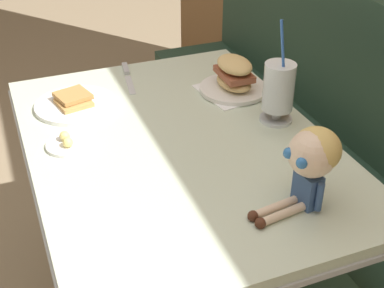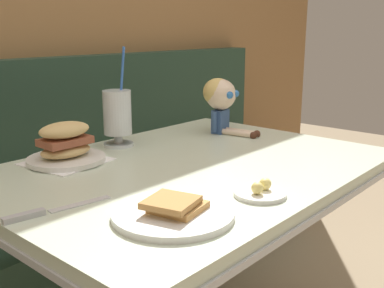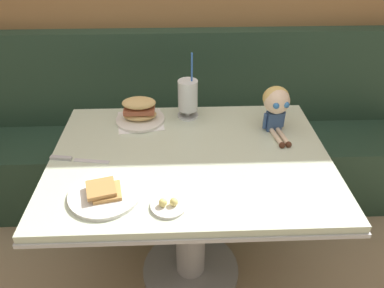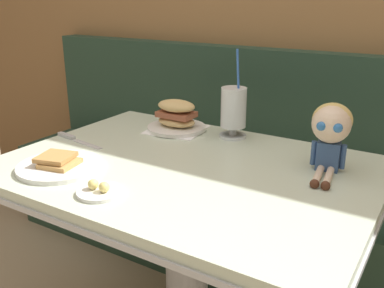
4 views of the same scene
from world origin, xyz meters
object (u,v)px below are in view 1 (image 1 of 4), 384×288
(toast_plate, at_px, (75,104))
(seated_doll, at_px, (312,158))
(butter_knife, at_px, (127,73))
(butter_saucer, at_px, (68,144))
(sandwich_plate, at_px, (234,78))
(milkshake_glass, at_px, (278,90))

(toast_plate, xyz_separation_m, seated_doll, (0.67, 0.41, 0.12))
(toast_plate, distance_m, butter_knife, 0.27)
(toast_plate, xyz_separation_m, butter_saucer, (0.22, -0.06, -0.00))
(toast_plate, xyz_separation_m, sandwich_plate, (0.08, 0.50, 0.03))
(sandwich_plate, bearing_deg, butter_saucer, -76.30)
(milkshake_glass, bearing_deg, sandwich_plate, -171.08)
(milkshake_glass, distance_m, butter_knife, 0.58)
(toast_plate, distance_m, seated_doll, 0.79)
(butter_saucer, xyz_separation_m, seated_doll, (0.45, 0.47, 0.12))
(sandwich_plate, bearing_deg, seated_doll, -8.95)
(milkshake_glass, distance_m, sandwich_plate, 0.23)
(butter_knife, distance_m, seated_doll, 0.87)
(toast_plate, bearing_deg, butter_saucer, -16.42)
(seated_doll, bearing_deg, milkshake_glass, 161.09)
(sandwich_plate, relative_size, seated_doll, 1.01)
(butter_knife, xyz_separation_m, seated_doll, (0.84, 0.19, 0.12))
(sandwich_plate, xyz_separation_m, seated_doll, (0.59, -0.09, 0.08))
(sandwich_plate, relative_size, butter_knife, 0.96)
(milkshake_glass, height_order, seated_doll, milkshake_glass)
(toast_plate, relative_size, milkshake_glass, 0.79)
(sandwich_plate, bearing_deg, milkshake_glass, 8.92)
(milkshake_glass, bearing_deg, seated_doll, -18.91)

